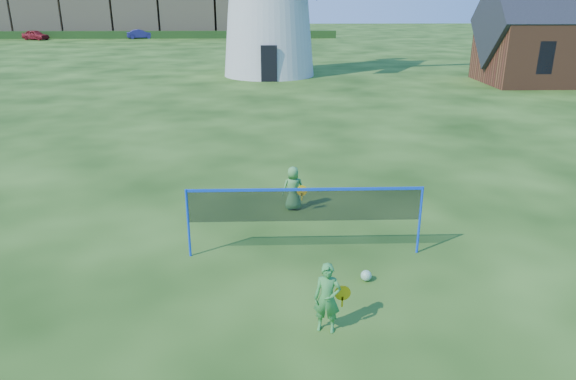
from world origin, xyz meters
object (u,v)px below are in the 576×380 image
Objects in this scene: badminton_net at (305,206)px; player_girl at (327,298)px; car_right at (141,34)px; car_left at (35,35)px; player_boy at (293,188)px; play_ball at (366,276)px.

badminton_net reaches higher than player_girl.
badminton_net is at bearing -178.42° from car_right.
car_left is 13.59m from car_right.
play_ball is at bearing 99.34° from player_boy.
player_boy is at bearing -177.91° from car_right.
player_girl is 1.95m from play_ball.
car_left is at bearing 130.00° from player_girl.
play_ball is (1.30, -3.83, -0.48)m from player_boy.
badminton_net is 4.06× the size of player_girl.
player_girl is 70.77m from car_right.
player_girl is 5.65× the size of play_ball.
player_boy is (-0.34, 5.45, -0.04)m from player_girl.
player_boy is 0.31× the size of car_left.
player_girl is at bearing -120.51° from play_ball.
player_girl is 5.46m from player_boy.
badminton_net is 1.95m from play_ball.
player_boy is at bearing -128.47° from car_left.
player_boy is at bearing 93.00° from badminton_net.
car_right is (-19.77, 66.60, 0.49)m from play_ball.
badminton_net reaches higher than play_ball.
car_left is (-31.90, 60.68, 0.05)m from player_boy.
badminton_net is 1.38× the size of car_right.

